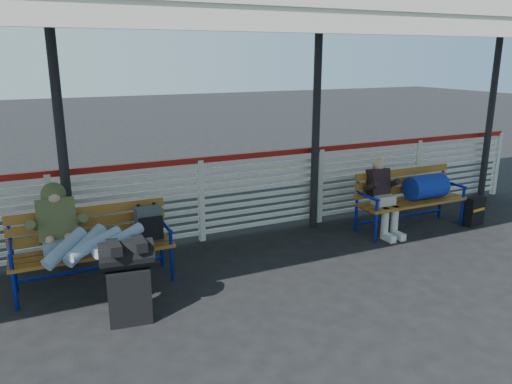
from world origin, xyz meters
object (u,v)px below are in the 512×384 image
bench_right (418,190)px  companion_person (383,196)px  luggage_stack (128,278)px  suitcase_side (474,211)px  bench_left (107,236)px  traveler_man (81,238)px

bench_right → companion_person: companion_person is taller
luggage_stack → suitcase_side: size_ratio=1.90×
companion_person → suitcase_side: size_ratio=2.50×
luggage_stack → bench_left: (-0.03, 1.04, 0.11)m
luggage_stack → companion_person: size_ratio=0.76×
bench_left → traveler_man: size_ratio=1.10×
companion_person → traveler_man: bearing=-175.8°
bench_left → traveler_man: 0.49m
luggage_stack → suitcase_side: bearing=14.7°
bench_left → suitcase_side: 5.63m
luggage_stack → bench_right: (4.66, 1.00, 0.13)m
companion_person → luggage_stack: bearing=-165.9°
suitcase_side → bench_left: bearing=168.4°
bench_right → suitcase_side: (0.91, -0.30, -0.38)m
traveler_man → suitcase_side: size_ratio=3.56×
traveler_man → luggage_stack: bearing=-63.3°
companion_person → suitcase_side: bearing=-10.5°
luggage_stack → bench_left: bearing=99.3°
bench_right → suitcase_side: size_ratio=3.92×
bench_right → suitcase_side: bench_right is taller
bench_left → bench_right: size_ratio=1.00×
bench_right → companion_person: 0.69m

